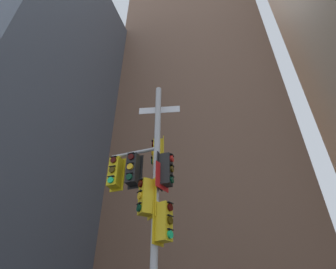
% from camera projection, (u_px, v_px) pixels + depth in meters
% --- Properties ---
extents(building_tower_left, '(13.57, 13.57, 32.87)m').
position_uv_depth(building_tower_left, '(10.00, 108.00, 22.94)').
color(building_tower_left, '#4C5460').
rests_on(building_tower_left, ground).
extents(building_mid_block, '(16.65, 16.65, 51.70)m').
position_uv_depth(building_mid_block, '(202.00, 98.00, 35.82)').
color(building_mid_block, brown).
rests_on(building_mid_block, ground).
extents(signal_pole_assembly, '(2.35, 2.93, 8.62)m').
position_uv_depth(signal_pole_assembly, '(151.00, 182.00, 8.22)').
color(signal_pole_assembly, '#B2B2B5').
rests_on(signal_pole_assembly, ground).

